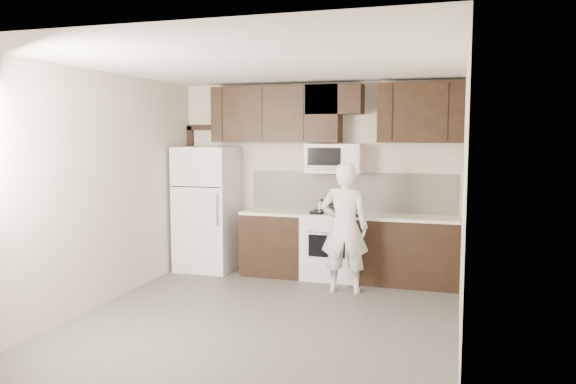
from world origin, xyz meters
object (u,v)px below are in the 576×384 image
at_px(stove, 332,245).
at_px(microwave, 334,158).
at_px(refrigerator, 207,209).
at_px(person, 345,228).

distance_m(stove, microwave, 1.20).
bearing_deg(microwave, refrigerator, -174.85).
relative_size(microwave, person, 0.46).
height_order(stove, person, person).
xyz_separation_m(stove, refrigerator, (-1.85, -0.05, 0.44)).
height_order(stove, refrigerator, refrigerator).
xyz_separation_m(refrigerator, person, (2.15, -0.58, -0.08)).
height_order(microwave, refrigerator, microwave).
bearing_deg(person, stove, -71.21).
distance_m(stove, refrigerator, 1.90).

